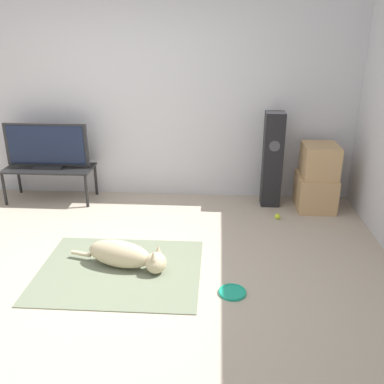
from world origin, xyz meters
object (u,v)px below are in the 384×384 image
tv (47,146)px  tennis_ball_by_boxes (278,216)px  cardboard_box_upper (320,161)px  tv_stand (50,171)px  cardboard_box_lower (315,192)px  floor_speaker (272,160)px  frisbee (232,292)px  tennis_ball_near_speaker (277,202)px  dog (126,255)px

tv → tennis_ball_by_boxes: size_ratio=15.63×
cardboard_box_upper → tv_stand: 3.31m
cardboard_box_lower → tv_stand: tv_stand is taller
tv_stand → tv: tv is taller
floor_speaker → tv: bearing=-179.5°
cardboard_box_lower → floor_speaker: (-0.53, 0.08, 0.37)m
cardboard_box_lower → tennis_ball_by_boxes: size_ratio=7.79×
frisbee → tennis_ball_near_speaker: bearing=72.6°
floor_speaker → frisbee: bearing=-104.7°
frisbee → cardboard_box_upper: (1.06, 1.87, 0.59)m
dog → floor_speaker: size_ratio=0.82×
tv → tennis_ball_near_speaker: tv is taller
cardboard_box_lower → tv_stand: size_ratio=0.47×
cardboard_box_lower → tv: size_ratio=0.50×
frisbee → floor_speaker: 2.10m
dog → cardboard_box_upper: cardboard_box_upper is taller
cardboard_box_upper → floor_speaker: (-0.54, 0.08, -0.02)m
dog → frisbee: (0.97, -0.34, -0.12)m
cardboard_box_lower → cardboard_box_upper: 0.40m
tennis_ball_by_boxes → cardboard_box_upper: bearing=36.5°
cardboard_box_upper → floor_speaker: bearing=171.8°
cardboard_box_lower → tv_stand: (-3.29, 0.05, 0.18)m
cardboard_box_lower → tennis_ball_by_boxes: bearing=-142.6°
cardboard_box_upper → tv: size_ratio=0.45×
cardboard_box_lower → tennis_ball_near_speaker: 0.47m
tv → tennis_ball_by_boxes: bearing=-8.6°
dog → tennis_ball_by_boxes: dog is taller
frisbee → tv_stand: 2.99m
frisbee → tennis_ball_near_speaker: 2.02m
cardboard_box_lower → cardboard_box_upper: bearing=-8.1°
cardboard_box_lower → tennis_ball_near_speaker: (-0.44, 0.05, -0.17)m
tennis_ball_by_boxes → tv_stand: bearing=171.5°
dog → cardboard_box_upper: size_ratio=2.04×
cardboard_box_upper → tv_stand: (-3.31, 0.05, -0.22)m
cardboard_box_lower → tv: 3.33m
tv → tennis_ball_by_boxes: 2.92m
tv_stand → dog: bearing=-51.0°
cardboard_box_lower → tv: tv is taller
tv_stand → tennis_ball_by_boxes: 2.86m
dog → floor_speaker: (1.48, 1.61, 0.44)m
floor_speaker → tennis_ball_by_boxes: floor_speaker is taller
tennis_ball_by_boxes → tennis_ball_near_speaker: bearing=83.8°
dog → frisbee: size_ratio=4.02×
frisbee → cardboard_box_lower: bearing=60.9°
floor_speaker → tv: floor_speaker is taller
frisbee → floor_speaker: (0.51, 1.95, 0.56)m
cardboard_box_upper → tennis_ball_near_speaker: cardboard_box_upper is taller
floor_speaker → tv: 2.76m
cardboard_box_lower → tennis_ball_near_speaker: bearing=174.0°
cardboard_box_upper → cardboard_box_lower: bearing=171.9°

